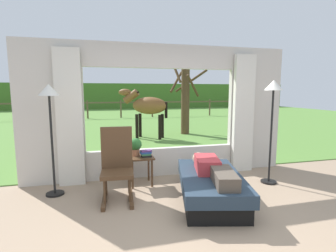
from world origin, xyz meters
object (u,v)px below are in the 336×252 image
object	(u,v)px
rocking_chair	(117,165)
potted_plant	(136,146)
recliner_sofa	(210,187)
floor_lamp_right	(273,101)
floor_lamp_left	(50,106)
pasture_tree	(185,97)
reclining_person	(212,168)
book_stack	(146,154)
side_table	(141,161)
horse	(147,106)

from	to	relation	value
rocking_chair	potted_plant	distance (m)	0.70
recliner_sofa	potted_plant	bearing A→B (deg)	149.28
floor_lamp_right	floor_lamp_left	bearing A→B (deg)	174.21
potted_plant	pasture_tree	xyz separation A→B (m)	(2.55, 4.97, 0.73)
recliner_sofa	reclining_person	bearing A→B (deg)	-76.09
rocking_chair	book_stack	distance (m)	0.70
floor_lamp_left	pasture_tree	size ratio (longest dim) A/B	0.58
floor_lamp_left	floor_lamp_right	distance (m)	3.73
recliner_sofa	floor_lamp_left	world-z (taller)	floor_lamp_left
rocking_chair	side_table	bearing A→B (deg)	53.48
floor_lamp_left	pasture_tree	world-z (taller)	pasture_tree
reclining_person	side_table	size ratio (longest dim) A/B	2.74
recliner_sofa	rocking_chair	distance (m)	1.47
floor_lamp_right	pasture_tree	xyz separation A→B (m)	(0.18, 5.52, -0.08)
side_table	book_stack	size ratio (longest dim) A/B	2.52
pasture_tree	floor_lamp_right	bearing A→B (deg)	-91.89
book_stack	floor_lamp_left	size ratio (longest dim) A/B	0.12
potted_plant	floor_lamp_right	world-z (taller)	floor_lamp_right
pasture_tree	reclining_person	bearing A→B (deg)	-104.37
potted_plant	floor_lamp_left	bearing A→B (deg)	-172.79
rocking_chair	floor_lamp_left	xyz separation A→B (m)	(-0.98, 0.41, 0.89)
horse	reclining_person	bearing A→B (deg)	-150.65
potted_plant	floor_lamp_right	xyz separation A→B (m)	(2.37, -0.55, 0.80)
horse	floor_lamp_right	bearing A→B (deg)	-135.30
recliner_sofa	rocking_chair	world-z (taller)	rocking_chair
recliner_sofa	pasture_tree	xyz separation A→B (m)	(1.54, 5.97, 1.21)
reclining_person	potted_plant	distance (m)	1.47
rocking_chair	pasture_tree	bearing A→B (deg)	66.34
reclining_person	rocking_chair	world-z (taller)	rocking_chair
horse	pasture_tree	distance (m)	1.70
book_stack	horse	world-z (taller)	horse
floor_lamp_right	pasture_tree	bearing A→B (deg)	88.11
horse	pasture_tree	bearing A→B (deg)	-41.38
rocking_chair	floor_lamp_right	distance (m)	2.90
floor_lamp_left	floor_lamp_right	bearing A→B (deg)	-5.79
book_stack	side_table	bearing A→B (deg)	146.84
recliner_sofa	side_table	bearing A→B (deg)	148.69
reclining_person	pasture_tree	distance (m)	6.28
potted_plant	floor_lamp_right	bearing A→B (deg)	-12.99
floor_lamp_right	horse	bearing A→B (deg)	105.71
side_table	floor_lamp_right	size ratio (longest dim) A/B	0.28
recliner_sofa	horse	bearing A→B (deg)	104.28
side_table	floor_lamp_left	bearing A→B (deg)	-175.58
book_stack	floor_lamp_left	bearing A→B (deg)	-178.02
rocking_chair	book_stack	bearing A→B (deg)	44.91
potted_plant	reclining_person	bearing A→B (deg)	-46.00
recliner_sofa	side_table	distance (m)	1.34
side_table	horse	distance (m)	4.62
horse	potted_plant	bearing A→B (deg)	-163.51
reclining_person	book_stack	world-z (taller)	reclining_person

